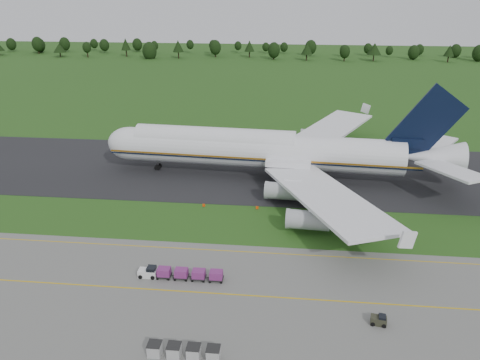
# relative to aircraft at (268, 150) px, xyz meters

# --- Properties ---
(ground) EXTENTS (600.00, 600.00, 0.00)m
(ground) POSITION_rel_aircraft_xyz_m (-2.73, -24.44, -6.63)
(ground) COLOR #214A16
(ground) RESTS_ON ground
(apron) EXTENTS (300.00, 52.00, 0.06)m
(apron) POSITION_rel_aircraft_xyz_m (-2.73, -58.44, -6.60)
(apron) COLOR #62635E
(apron) RESTS_ON ground
(taxiway) EXTENTS (300.00, 40.00, 0.08)m
(taxiway) POSITION_rel_aircraft_xyz_m (-2.73, 3.56, -6.59)
(taxiway) COLOR black
(taxiway) RESTS_ON ground
(apron_markings) EXTENTS (300.00, 30.20, 0.01)m
(apron_markings) POSITION_rel_aircraft_xyz_m (-2.73, -51.42, -6.57)
(apron_markings) COLOR gold
(apron_markings) RESTS_ON apron
(tree_line) EXTENTS (527.30, 22.24, 11.37)m
(tree_line) POSITION_rel_aircraft_xyz_m (-5.31, 194.25, -0.65)
(tree_line) COLOR black
(tree_line) RESTS_ON ground
(aircraft) EXTENTS (82.72, 80.50, 23.23)m
(aircraft) POSITION_rel_aircraft_xyz_m (0.00, 0.00, 0.00)
(aircraft) COLOR white
(aircraft) RESTS_ON ground
(baggage_train) EXTENTS (13.19, 1.69, 1.62)m
(baggage_train) POSITION_rel_aircraft_xyz_m (-11.40, -43.19, -5.72)
(baggage_train) COLOR silver
(baggage_train) RESTS_ON apron
(utility_cart) EXTENTS (2.20, 1.52, 1.12)m
(utility_cart) POSITION_rel_aircraft_xyz_m (17.23, -50.86, -6.03)
(utility_cart) COLOR #2C2D1F
(utility_cart) RESTS_ON apron
(uld_row) EXTENTS (8.87, 1.67, 1.65)m
(uld_row) POSITION_rel_aircraft_xyz_m (-7.20, -59.33, -5.74)
(uld_row) COLOR #A6A6A6
(uld_row) RESTS_ON apron
(edge_markers) EXTENTS (33.21, 0.30, 0.60)m
(edge_markers) POSITION_rel_aircraft_xyz_m (4.26, -17.70, -6.36)
(edge_markers) COLOR #FC4307
(edge_markers) RESTS_ON ground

